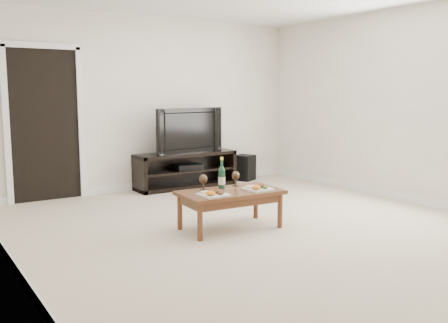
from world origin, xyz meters
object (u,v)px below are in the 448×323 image
television (185,130)px  subwoofer (245,168)px  media_console (186,170)px  coffee_table (230,210)px

television → subwoofer: 1.33m
subwoofer → media_console: bearing=157.4°
media_console → coffee_table: (-0.73, -2.34, -0.07)m
subwoofer → coffee_table: 3.02m
media_console → subwoofer: bearing=1.3°
media_console → subwoofer: size_ratio=3.79×
subwoofer → coffee_table: (-1.88, -2.37, -0.00)m
coffee_table → subwoofer: bearing=51.5°
coffee_table → television: bearing=72.6°
media_console → coffee_table: media_console is taller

